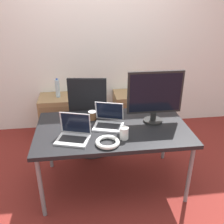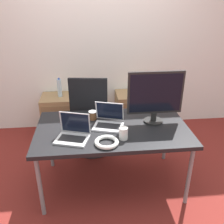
{
  "view_description": "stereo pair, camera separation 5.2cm",
  "coord_description": "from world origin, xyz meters",
  "views": [
    {
      "loc": [
        -0.28,
        -2.19,
        1.92
      ],
      "look_at": [
        0.0,
        0.04,
        0.85
      ],
      "focal_mm": 40.0,
      "sensor_mm": 36.0,
      "label": 1
    },
    {
      "loc": [
        -0.23,
        -2.19,
        1.92
      ],
      "look_at": [
        0.0,
        0.04,
        0.85
      ],
      "focal_mm": 40.0,
      "sensor_mm": 36.0,
      "label": 2
    }
  ],
  "objects": [
    {
      "name": "cable_coil",
      "position": [
        -0.08,
        -0.3,
        0.72
      ],
      "size": [
        0.22,
        0.22,
        0.04
      ],
      "color": "white",
      "rests_on": "desk"
    },
    {
      "name": "coffee_cup_white",
      "position": [
        0.08,
        -0.23,
        0.76
      ],
      "size": [
        0.08,
        0.08,
        0.12
      ],
      "color": "white",
      "rests_on": "desk"
    },
    {
      "name": "wall_back",
      "position": [
        0.0,
        1.44,
        1.3
      ],
      "size": [
        10.0,
        0.05,
        2.6
      ],
      "color": "white",
      "rests_on": "ground_plane"
    },
    {
      "name": "cabinet_left",
      "position": [
        -0.63,
        1.19,
        0.3
      ],
      "size": [
        0.55,
        0.43,
        0.59
      ],
      "color": "#99754C",
      "rests_on": "ground_plane"
    },
    {
      "name": "desk",
      "position": [
        0.0,
        0.0,
        0.66
      ],
      "size": [
        1.53,
        0.87,
        0.7
      ],
      "color": "black",
      "rests_on": "ground_plane"
    },
    {
      "name": "office_chair",
      "position": [
        -0.2,
        0.67,
        0.4
      ],
      "size": [
        0.56,
        0.59,
        1.07
      ],
      "color": "#232326",
      "rests_on": "ground_plane"
    },
    {
      "name": "coffee_cup_brown",
      "position": [
        -0.19,
        0.2,
        0.75
      ],
      "size": [
        0.09,
        0.09,
        0.09
      ],
      "color": "brown",
      "rests_on": "desk"
    },
    {
      "name": "cabinet_right",
      "position": [
        0.46,
        1.19,
        0.3
      ],
      "size": [
        0.55,
        0.43,
        0.59
      ],
      "color": "#99754C",
      "rests_on": "ground_plane"
    },
    {
      "name": "laptop_left",
      "position": [
        -0.38,
        -0.17,
        0.75
      ],
      "size": [
        0.34,
        0.31,
        0.23
      ],
      "color": "silver",
      "rests_on": "desk"
    },
    {
      "name": "laptop_right",
      "position": [
        -0.03,
        0.04,
        0.75
      ],
      "size": [
        0.34,
        0.34,
        0.23
      ],
      "color": "silver",
      "rests_on": "desk"
    },
    {
      "name": "ground_plane",
      "position": [
        0.0,
        0.0,
        0.0
      ],
      "size": [
        14.0,
        14.0,
        0.0
      ],
      "primitive_type": "plane",
      "color": "maroon"
    },
    {
      "name": "monitor",
      "position": [
        0.44,
        0.07,
        0.99
      ],
      "size": [
        0.56,
        0.2,
        0.55
      ],
      "color": "black",
      "rests_on": "desk"
    },
    {
      "name": "water_bottle",
      "position": [
        -0.63,
        1.19,
        0.72
      ],
      "size": [
        0.06,
        0.06,
        0.27
      ],
      "color": "silver",
      "rests_on": "cabinet_left"
    }
  ]
}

